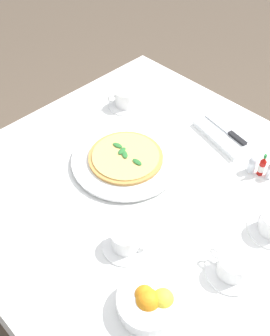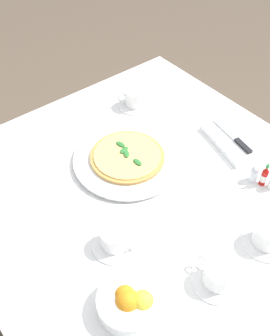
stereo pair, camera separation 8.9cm
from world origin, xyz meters
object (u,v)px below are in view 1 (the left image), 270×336
(pizza_plate, at_px, (126,160))
(pizza, at_px, (126,157))
(citrus_bowl, at_px, (150,302))
(coffee_cup_near_right, at_px, (232,267))
(napkin_folded, at_px, (227,134))
(hot_sauce_bottle, at_px, (262,166))
(coffee_cup_left_edge, at_px, (126,240))
(dinner_knife, at_px, (227,130))
(salt_shaker, at_px, (252,165))
(coffee_cup_near_left, at_px, (125,99))

(pizza_plate, bearing_deg, pizza, -34.76)
(citrus_bowl, bearing_deg, coffee_cup_near_right, -111.25)
(pizza, relative_size, napkin_folded, 0.98)
(pizza, bearing_deg, coffee_cup_near_right, 169.91)
(napkin_folded, bearing_deg, hot_sauce_bottle, 171.86)
(coffee_cup_near_right, xyz_separation_m, coffee_cup_left_edge, (0.24, 0.13, -0.00))
(dinner_knife, distance_m, hot_sauce_bottle, 0.20)
(napkin_folded, xyz_separation_m, dinner_knife, (0.00, -0.00, 0.01))
(pizza, relative_size, citrus_bowl, 1.61)
(dinner_knife, relative_size, salt_shaker, 3.47)
(pizza, relative_size, salt_shaker, 4.28)
(coffee_cup_near_left, relative_size, hot_sauce_bottle, 1.57)
(pizza_plate, height_order, citrus_bowl, citrus_bowl)
(coffee_cup_near_left, relative_size, salt_shaker, 2.31)
(pizza, height_order, hot_sauce_bottle, hot_sauce_bottle)
(coffee_cup_near_right, bearing_deg, dinner_knife, -52.78)
(pizza_plate, height_order, dinner_knife, dinner_knife)
(citrus_bowl, bearing_deg, hot_sauce_bottle, -84.40)
(coffee_cup_near_left, height_order, coffee_cup_left_edge, coffee_cup_near_left)
(coffee_cup_near_right, bearing_deg, salt_shaker, -64.02)
(salt_shaker, bearing_deg, napkin_folded, -28.47)
(citrus_bowl, height_order, salt_shaker, citrus_bowl)
(pizza_plate, relative_size, napkin_folded, 1.43)
(salt_shaker, bearing_deg, pizza_plate, 39.74)
(coffee_cup_near_left, distance_m, dinner_knife, 0.39)
(citrus_bowl, relative_size, salt_shaker, 2.67)
(pizza_plate, distance_m, coffee_cup_near_right, 0.48)
(pizza, bearing_deg, salt_shaker, -140.28)
(coffee_cup_near_right, height_order, hot_sauce_bottle, hot_sauce_bottle)
(citrus_bowl, xyz_separation_m, hot_sauce_bottle, (0.05, -0.56, 0.01))
(pizza_plate, relative_size, coffee_cup_near_left, 2.69)
(pizza, relative_size, hot_sauce_bottle, 2.90)
(coffee_cup_near_left, height_order, citrus_bowl, same)
(pizza, relative_size, coffee_cup_near_left, 1.85)
(salt_shaker, bearing_deg, citrus_bowl, 98.57)
(coffee_cup_left_edge, bearing_deg, pizza, -43.53)
(coffee_cup_left_edge, relative_size, hot_sauce_bottle, 1.57)
(coffee_cup_near_left, height_order, napkin_folded, coffee_cup_near_left)
(pizza, xyz_separation_m, dinner_knife, (-0.15, -0.34, -0.00))
(pizza_plate, xyz_separation_m, dinner_knife, (-0.15, -0.34, 0.01))
(coffee_cup_near_left, xyz_separation_m, citrus_bowl, (-0.61, 0.50, -0.00))
(pizza_plate, height_order, coffee_cup_near_right, coffee_cup_near_right)
(pizza_plate, distance_m, salt_shaker, 0.40)
(napkin_folded, distance_m, dinner_knife, 0.01)
(pizza_plate, relative_size, coffee_cup_left_edge, 2.69)
(coffee_cup_left_edge, bearing_deg, pizza_plate, -43.53)
(pizza_plate, relative_size, pizza, 1.45)
(coffee_cup_left_edge, height_order, citrus_bowl, citrus_bowl)
(coffee_cup_left_edge, distance_m, hot_sauce_bottle, 0.49)
(pizza_plate, bearing_deg, citrus_bowl, 142.84)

